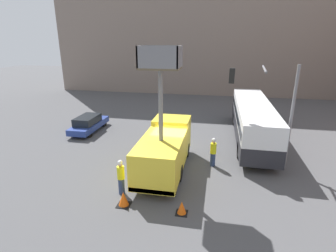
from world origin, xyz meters
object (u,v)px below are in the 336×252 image
object	(u,v)px
road_worker_near_truck	(121,177)
parked_car_curbside	(89,123)
city_bus	(252,118)
road_worker_directing	(213,152)
traffic_cone_near_truck	(182,208)
traffic_cone_mid_road	(124,199)
traffic_light_pole	(271,99)
utility_truck	(165,146)

from	to	relation	value
road_worker_near_truck	parked_car_curbside	world-z (taller)	road_worker_near_truck
city_bus	road_worker_directing	size ratio (longest dim) A/B	6.48
traffic_cone_near_truck	parked_car_curbside	bearing A→B (deg)	134.45
traffic_cone_mid_road	parked_car_curbside	distance (m)	11.93
parked_car_curbside	city_bus	bearing A→B (deg)	2.63
traffic_light_pole	traffic_cone_near_truck	bearing A→B (deg)	-126.82
traffic_cone_near_truck	traffic_cone_mid_road	bearing A→B (deg)	178.26
traffic_light_pole	road_worker_near_truck	size ratio (longest dim) A/B	3.34
road_worker_directing	traffic_cone_near_truck	distance (m)	5.42
parked_car_curbside	road_worker_near_truck	bearing A→B (deg)	-54.20
utility_truck	road_worker_near_truck	xyz separation A→B (m)	(-1.71, -2.97, -0.63)
city_bus	traffic_cone_near_truck	world-z (taller)	city_bus
city_bus	parked_car_curbside	world-z (taller)	city_bus
road_worker_near_truck	traffic_cone_mid_road	xyz separation A→B (m)	(0.47, -0.98, -0.62)
traffic_cone_mid_road	parked_car_curbside	world-z (taller)	parked_car_curbside
traffic_light_pole	road_worker_near_truck	distance (m)	9.71
road_worker_near_truck	traffic_cone_near_truck	size ratio (longest dim) A/B	3.03
city_bus	road_worker_directing	xyz separation A→B (m)	(-2.86, -5.27, -0.87)
traffic_cone_mid_road	road_worker_directing	bearing A→B (deg)	51.45
traffic_cone_mid_road	parked_car_curbside	size ratio (longest dim) A/B	0.16
city_bus	traffic_light_pole	bearing A→B (deg)	171.71
traffic_light_pole	road_worker_near_truck	world-z (taller)	traffic_light_pole
city_bus	parked_car_curbside	size ratio (longest dim) A/B	2.61
utility_truck	traffic_cone_near_truck	bearing A→B (deg)	-68.10
traffic_light_pole	traffic_cone_near_truck	world-z (taller)	traffic_light_pole
parked_car_curbside	traffic_cone_mid_road	bearing A→B (deg)	-55.13
traffic_light_pole	city_bus	bearing A→B (deg)	93.77
city_bus	traffic_light_pole	world-z (taller)	traffic_light_pole
utility_truck	city_bus	bearing A→B (deg)	48.56
traffic_light_pole	road_worker_directing	bearing A→B (deg)	-168.46
road_worker_directing	city_bus	bearing A→B (deg)	54.58
traffic_cone_near_truck	road_worker_directing	bearing A→B (deg)	76.70
utility_truck	traffic_cone_near_truck	world-z (taller)	utility_truck
traffic_light_pole	traffic_cone_near_truck	xyz separation A→B (m)	(-4.40, -5.88, -4.03)
city_bus	road_worker_directing	bearing A→B (deg)	139.47
road_worker_near_truck	parked_car_curbside	bearing A→B (deg)	-23.75
traffic_light_pole	traffic_cone_mid_road	size ratio (longest dim) A/B	8.72
road_worker_near_truck	parked_car_curbside	size ratio (longest dim) A/B	0.41
traffic_light_pole	road_worker_directing	xyz separation A→B (m)	(-3.16, -0.65, -3.38)
traffic_cone_mid_road	traffic_cone_near_truck	bearing A→B (deg)	-1.74
traffic_cone_near_truck	traffic_light_pole	bearing A→B (deg)	53.18
traffic_cone_mid_road	road_worker_near_truck	bearing A→B (deg)	115.55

